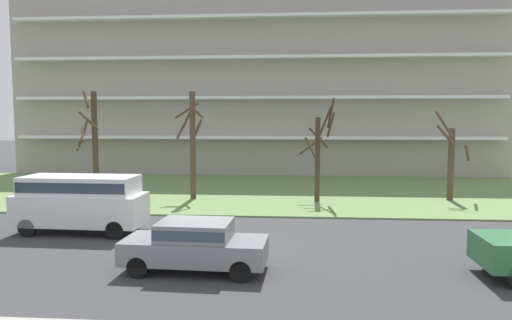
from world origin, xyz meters
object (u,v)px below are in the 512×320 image
(sedan_gray_near_left, at_px, (195,244))
(tree_left, at_px, (192,142))
(tree_center, at_px, (319,151))
(tree_far_left, at_px, (93,141))
(van_white_near_right, at_px, (81,199))
(tree_right, at_px, (451,160))

(sedan_gray_near_left, bearing_deg, tree_left, 104.91)
(tree_center, bearing_deg, tree_far_left, 176.04)
(tree_far_left, distance_m, van_white_near_right, 9.52)
(tree_center, distance_m, van_white_near_right, 12.90)
(tree_center, height_order, van_white_near_right, tree_center)
(tree_left, distance_m, tree_center, 7.22)
(tree_far_left, height_order, tree_center, tree_far_left)
(tree_left, height_order, tree_center, tree_left)
(tree_left, bearing_deg, sedan_gray_near_left, -77.61)
(tree_left, relative_size, van_white_near_right, 1.19)
(tree_left, distance_m, van_white_near_right, 8.80)
(tree_center, xyz_separation_m, van_white_near_right, (-10.16, -7.81, -1.51))
(tree_far_left, relative_size, sedan_gray_near_left, 1.42)
(tree_right, xyz_separation_m, sedan_gray_near_left, (-11.91, -13.12, -1.52))
(tree_center, bearing_deg, tree_right, 6.23)
(sedan_gray_near_left, bearing_deg, tree_far_left, 126.54)
(tree_left, relative_size, sedan_gray_near_left, 1.39)
(sedan_gray_near_left, bearing_deg, tree_right, 50.28)
(tree_center, relative_size, tree_right, 1.14)
(tree_left, bearing_deg, tree_center, -1.98)
(tree_left, xyz_separation_m, sedan_gray_near_left, (2.76, -12.56, -2.50))
(tree_left, relative_size, tree_center, 1.07)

